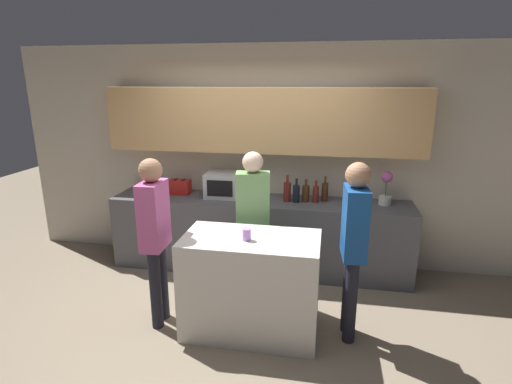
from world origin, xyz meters
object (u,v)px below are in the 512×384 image
object	(u,v)px
bottle_1	(296,193)
microwave	(228,185)
cup_0	(247,234)
bottle_4	(325,192)
potted_plant	(386,188)
bottle_0	(287,191)
bottle_3	(316,194)
toaster	(180,187)
person_left	(253,214)
bottle_2	(306,193)
person_center	(354,238)
person_right	(155,229)

from	to	relation	value
bottle_1	microwave	bearing A→B (deg)	173.38
bottle_1	cup_0	distance (m)	1.37
bottle_4	cup_0	size ratio (longest dim) A/B	2.88
potted_plant	microwave	bearing A→B (deg)	-179.95
bottle_0	bottle_1	xyz separation A→B (m)	(0.11, -0.03, -0.01)
bottle_3	bottle_4	distance (m)	0.12
toaster	person_left	bearing A→B (deg)	-35.55
toaster	bottle_0	bearing A→B (deg)	-3.10
microwave	person_left	world-z (taller)	person_left
bottle_2	cup_0	bearing A→B (deg)	-107.05
bottle_4	potted_plant	bearing A→B (deg)	-1.34
bottle_1	cup_0	xyz separation A→B (m)	(-0.32, -1.33, -0.01)
potted_plant	person_left	distance (m)	1.61
cup_0	person_left	world-z (taller)	person_left
bottle_3	bottle_4	size ratio (longest dim) A/B	0.87
potted_plant	person_center	xyz separation A→B (m)	(-0.41, -1.29, -0.12)
microwave	person_center	size ratio (longest dim) A/B	0.32
bottle_4	person_left	size ratio (longest dim) A/B	0.19
person_center	person_right	size ratio (longest dim) A/B	1.01
person_left	person_right	xyz separation A→B (m)	(-0.80, -0.62, 0.02)
bottle_0	bottle_2	bearing A→B (deg)	7.22
person_right	bottle_0	bearing A→B (deg)	138.81
toaster	bottle_1	distance (m)	1.48
toaster	bottle_2	bearing A→B (deg)	-1.68
bottle_2	bottle_4	distance (m)	0.23
bottle_1	bottle_3	bearing A→B (deg)	12.69
person_left	potted_plant	bearing A→B (deg)	-160.09
bottle_2	cup_0	xyz separation A→B (m)	(-0.42, -1.38, -0.01)
bottle_2	bottle_3	world-z (taller)	bottle_2
bottle_0	toaster	bearing A→B (deg)	176.90
bottle_3	person_center	size ratio (longest dim) A/B	0.16
microwave	cup_0	distance (m)	1.53
potted_plant	bottle_4	distance (m)	0.69
person_left	bottle_3	bearing A→B (deg)	-139.10
bottle_4	person_center	distance (m)	1.34
person_left	person_center	world-z (taller)	person_center
microwave	bottle_1	world-z (taller)	microwave
bottle_2	person_left	world-z (taller)	person_left
microwave	potted_plant	xyz separation A→B (m)	(1.87, 0.00, 0.05)
person_right	bottle_2	bearing A→B (deg)	134.17
potted_plant	person_right	bearing A→B (deg)	-147.51
bottle_1	person_left	xyz separation A→B (m)	(-0.39, -0.68, -0.06)
microwave	bottle_2	bearing A→B (deg)	-2.68
bottle_1	person_center	world-z (taller)	person_center
toaster	cup_0	size ratio (longest dim) A/B	2.46
microwave	bottle_3	xyz separation A→B (m)	(1.07, -0.05, -0.05)
bottle_2	person_center	size ratio (longest dim) A/B	0.17
cup_0	person_left	distance (m)	0.66
bottle_4	person_right	size ratio (longest dim) A/B	0.19
bottle_0	bottle_2	world-z (taller)	bottle_0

